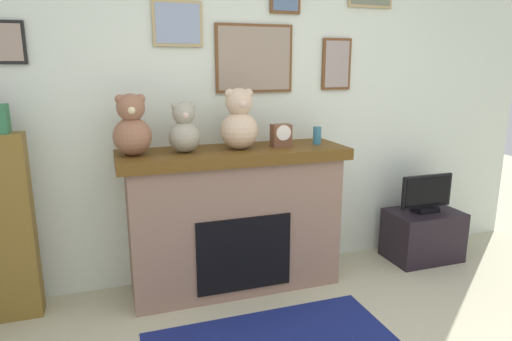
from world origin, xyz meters
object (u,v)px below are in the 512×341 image
at_px(teddy_bear_grey, 184,130).
at_px(teddy_bear_tan, 239,122).
at_px(television, 426,195).
at_px(candle_jar, 317,135).
at_px(mantel_clock, 281,135).
at_px(fireplace, 235,218).
at_px(teddy_bear_cream, 132,128).
at_px(tv_stand, 423,235).

distance_m(teddy_bear_grey, teddy_bear_tan, 0.39).
relative_size(teddy_bear_grey, teddy_bear_tan, 0.81).
bearing_deg(television, candle_jar, 177.75).
bearing_deg(mantel_clock, fireplace, 176.85).
relative_size(television, teddy_bear_cream, 1.17).
relative_size(tv_stand, mantel_clock, 3.67).
bearing_deg(mantel_clock, teddy_bear_tan, 179.79).
bearing_deg(fireplace, television, -1.99).
bearing_deg(teddy_bear_grey, candle_jar, 0.03).
bearing_deg(television, mantel_clock, 178.32).
xyz_separation_m(fireplace, teddy_bear_cream, (-0.69, -0.02, 0.70)).
relative_size(tv_stand, teddy_bear_cream, 1.48).
relative_size(mantel_clock, teddy_bear_grey, 0.47).
xyz_separation_m(fireplace, teddy_bear_tan, (0.04, -0.02, 0.71)).
distance_m(candle_jar, teddy_bear_grey, 1.00).
height_order(candle_jar, teddy_bear_grey, teddy_bear_grey).
xyz_separation_m(candle_jar, teddy_bear_tan, (-0.61, -0.00, 0.13)).
bearing_deg(tv_stand, teddy_bear_cream, 179.07).
distance_m(fireplace, mantel_clock, 0.70).
distance_m(tv_stand, teddy_bear_cream, 2.56).
distance_m(tv_stand, mantel_clock, 1.59).
distance_m(television, teddy_bear_tan, 1.75).
relative_size(television, teddy_bear_grey, 1.37).
height_order(mantel_clock, teddy_bear_cream, teddy_bear_cream).
relative_size(fireplace, teddy_bear_cream, 4.02).
height_order(fireplace, tv_stand, fireplace).
bearing_deg(teddy_bear_cream, mantel_clock, -0.06).
xyz_separation_m(teddy_bear_cream, teddy_bear_tan, (0.73, -0.00, 0.01)).
height_order(television, teddy_bear_tan, teddy_bear_tan).
bearing_deg(teddy_bear_cream, fireplace, 1.52).
relative_size(tv_stand, television, 1.26).
bearing_deg(teddy_bear_tan, television, -1.39).
bearing_deg(teddy_bear_grey, tv_stand, -1.09).
distance_m(fireplace, television, 1.66).
xyz_separation_m(television, teddy_bear_cream, (-2.34, 0.04, 0.66)).
height_order(mantel_clock, teddy_bear_grey, teddy_bear_grey).
bearing_deg(television, tv_stand, 90.00).
bearing_deg(teddy_bear_tan, candle_jar, 0.05).
bearing_deg(teddy_bear_grey, mantel_clock, -0.10).
height_order(television, teddy_bear_cream, teddy_bear_cream).
relative_size(tv_stand, teddy_bear_grey, 1.74).
distance_m(tv_stand, teddy_bear_grey, 2.24).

